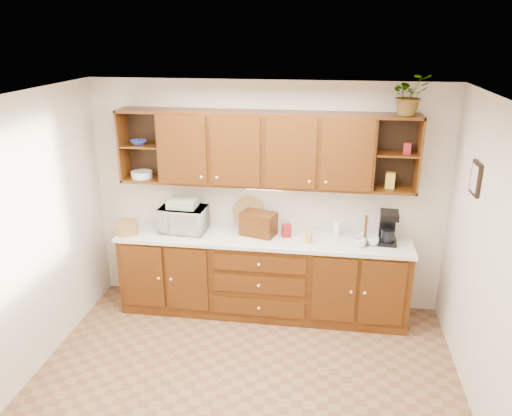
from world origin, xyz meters
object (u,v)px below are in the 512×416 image
(microwave, at_px, (183,219))
(potted_plant, at_px, (410,95))
(coffee_maker, at_px, (388,228))
(bread_box, at_px, (259,224))

(microwave, xyz_separation_m, potted_plant, (2.34, 0.07, 1.41))
(microwave, bearing_deg, potted_plant, 4.72)
(coffee_maker, xyz_separation_m, potted_plant, (0.09, 0.07, 1.38))
(bread_box, xyz_separation_m, coffee_maker, (1.39, -0.01, 0.04))
(microwave, relative_size, coffee_maker, 1.46)
(microwave, height_order, bread_box, microwave)
(bread_box, xyz_separation_m, potted_plant, (1.49, 0.06, 1.42))
(bread_box, relative_size, coffee_maker, 1.06)
(bread_box, distance_m, coffee_maker, 1.40)
(coffee_maker, bearing_deg, bread_box, -176.63)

